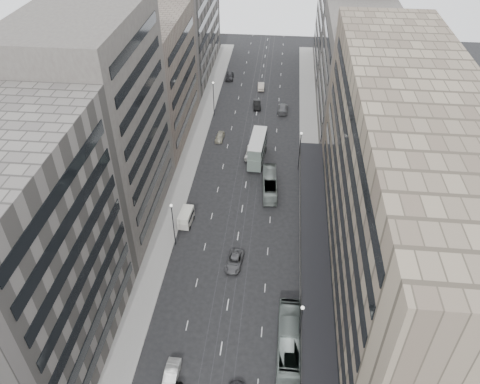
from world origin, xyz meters
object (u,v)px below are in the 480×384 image
at_px(panel_van, 186,217).
at_px(sedan_2, 234,261).
at_px(bus_near, 289,342).
at_px(double_decker, 257,149).
at_px(sedan_1, 171,375).
at_px(bus_far, 270,184).

height_order(panel_van, sedan_2, panel_van).
distance_m(bus_near, panel_van, 28.40).
xyz_separation_m(double_decker, panel_van, (-10.43, -20.12, -1.41)).
bearing_deg(sedan_1, panel_van, 98.15).
bearing_deg(bus_far, bus_near, 93.05).
distance_m(sedan_1, sedan_2, 20.18).
xyz_separation_m(bus_near, double_decker, (-7.00, 42.54, 1.17)).
bearing_deg(sedan_2, sedan_1, -99.73).
bearing_deg(sedan_1, double_decker, 82.75).
bearing_deg(sedan_2, bus_far, 83.09).
relative_size(bus_near, bus_far, 1.16).
height_order(bus_far, sedan_2, bus_far).
bearing_deg(bus_near, sedan_1, 21.45).
height_order(bus_far, sedan_1, bus_far).
relative_size(bus_far, sedan_2, 2.09).
relative_size(double_decker, sedan_2, 1.97).
bearing_deg(bus_far, sedan_2, 73.16).
bearing_deg(double_decker, bus_far, -69.24).
relative_size(bus_near, sedan_1, 2.61).
distance_m(panel_van, sedan_1, 28.12).
xyz_separation_m(bus_near, sedan_2, (-8.40, 13.96, -0.98)).
bearing_deg(panel_van, double_decker, 66.91).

